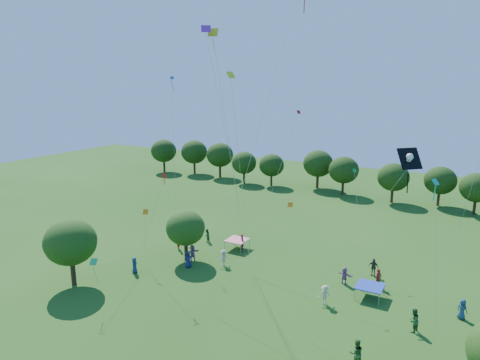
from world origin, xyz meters
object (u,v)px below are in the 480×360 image
red_high_kite (287,35)px  tent_red_stripe (237,240)px  near_tree_west (70,242)px  pirate_kite (407,162)px  tent_blue (370,286)px  near_tree_north (185,228)px

red_high_kite → tent_red_stripe: bearing=142.2°
near_tree_west → pirate_kite: 29.12m
tent_red_stripe → pirate_kite: (18.72, -13.99, 12.67)m
near_tree_west → tent_blue: size_ratio=2.80×
tent_red_stripe → near_tree_north: bearing=-121.1°
tent_red_stripe → tent_blue: (15.31, -3.99, 0.00)m
tent_red_stripe → red_high_kite: size_ratio=0.09×
tent_blue → pirate_kite: pirate_kite is taller
tent_red_stripe → pirate_kite: 26.58m
near_tree_north → tent_blue: 18.62m
near_tree_west → pirate_kite: size_ratio=0.47×
tent_red_stripe → pirate_kite: bearing=-36.8°
near_tree_north → pirate_kite: 25.68m
near_tree_west → red_high_kite: (16.88, 8.37, 17.53)m
tent_red_stripe → tent_blue: size_ratio=1.00×
tent_red_stripe → red_high_kite: (8.12, -6.29, 20.56)m
near_tree_north → tent_blue: bearing=3.6°
near_tree_north → tent_red_stripe: bearing=58.9°
near_tree_west → tent_blue: (24.06, 10.68, -3.04)m
tent_blue → pirate_kite: (3.41, -10.00, 12.67)m
pirate_kite → red_high_kite: 15.30m
tent_blue → pirate_kite: size_ratio=0.17×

